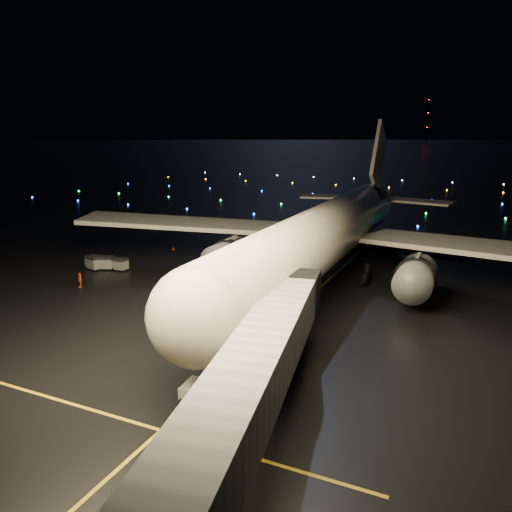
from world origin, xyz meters
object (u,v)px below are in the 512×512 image
(baggage_cart_0, at_px, (94,263))
(baggage_cart_1, at_px, (120,264))
(pushback_tug, at_px, (212,392))
(baggage_cart_2, at_px, (105,263))
(crew_c, at_px, (80,280))
(airliner, at_px, (334,198))
(belt_loader, at_px, (216,328))

(baggage_cart_0, bearing_deg, baggage_cart_1, 33.29)
(baggage_cart_0, bearing_deg, pushback_tug, -21.91)
(baggage_cart_2, bearing_deg, baggage_cart_1, -11.52)
(pushback_tug, distance_m, baggage_cart_2, 35.77)
(baggage_cart_0, bearing_deg, crew_c, -44.77)
(baggage_cart_2, bearing_deg, baggage_cart_0, -177.22)
(baggage_cart_0, bearing_deg, airliner, 34.31)
(belt_loader, bearing_deg, airliner, 101.50)
(pushback_tug, distance_m, baggage_cart_1, 34.54)
(airliner, distance_m, baggage_cart_2, 29.36)
(belt_loader, xyz_separation_m, baggage_cart_2, (-24.15, 14.61, -0.87))
(baggage_cart_0, distance_m, baggage_cart_2, 1.34)
(crew_c, height_order, baggage_cart_1, crew_c)
(pushback_tug, height_order, baggage_cart_1, pushback_tug)
(airliner, height_order, baggage_cart_1, airliner)
(belt_loader, bearing_deg, baggage_cart_2, 165.91)
(baggage_cart_0, xyz_separation_m, baggage_cart_2, (1.19, 0.62, -0.03))
(airliner, xyz_separation_m, baggage_cart_2, (-26.50, -9.37, -8.48))
(airliner, height_order, baggage_cart_2, airliner)
(airliner, relative_size, belt_loader, 9.41)
(baggage_cart_1, bearing_deg, crew_c, -84.31)
(airliner, relative_size, crew_c, 38.72)
(baggage_cart_0, xyz_separation_m, baggage_cart_1, (3.16, 1.07, -0.11))
(belt_loader, relative_size, baggage_cart_1, 3.95)
(airliner, distance_m, baggage_cart_1, 27.46)
(airliner, distance_m, baggage_cart_0, 30.61)
(belt_loader, xyz_separation_m, crew_c, (-21.53, 7.59, -0.84))
(pushback_tug, bearing_deg, airliner, 88.30)
(pushback_tug, relative_size, baggage_cart_0, 1.85)
(belt_loader, distance_m, baggage_cart_2, 28.24)
(baggage_cart_1, height_order, baggage_cart_2, baggage_cart_2)
(baggage_cart_2, bearing_deg, pushback_tug, -62.96)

